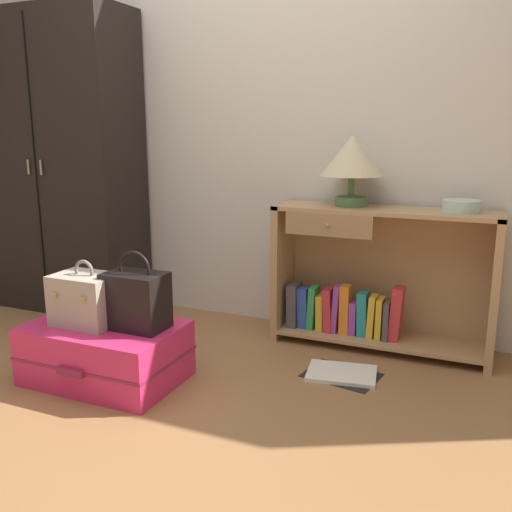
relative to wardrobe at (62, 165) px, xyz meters
name	(u,v)px	position (x,y,z in m)	size (l,w,h in m)	color
ground_plane	(129,429)	(1.34, -1.20, -0.94)	(9.00, 9.00, 0.00)	olive
back_wall	(271,107)	(1.34, 0.30, 0.36)	(6.40, 0.10, 2.60)	beige
wardrobe	(62,165)	(0.00, 0.00, 0.00)	(1.01, 0.47, 1.89)	black
bookshelf	(372,282)	(2.03, 0.08, -0.59)	(1.16, 0.33, 0.77)	tan
table_lamp	(352,158)	(1.89, 0.09, 0.08)	(0.34, 0.34, 0.37)	#4C7542
bowl	(461,206)	(2.45, 0.09, -0.15)	(0.18, 0.18, 0.06)	silver
suitcase_large	(106,352)	(0.97, -0.87, -0.81)	(0.72, 0.49, 0.28)	#DB2860
train_case	(86,299)	(0.89, -0.88, -0.55)	(0.29, 0.22, 0.31)	#A89E8E
handbag	(136,300)	(1.13, -0.84, -0.53)	(0.28, 0.18, 0.36)	black
bottle	(43,346)	(0.52, -0.81, -0.87)	(0.07, 0.07, 0.17)	white
open_book_on_floor	(342,374)	(1.99, -0.38, -0.94)	(0.38, 0.31, 0.02)	white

